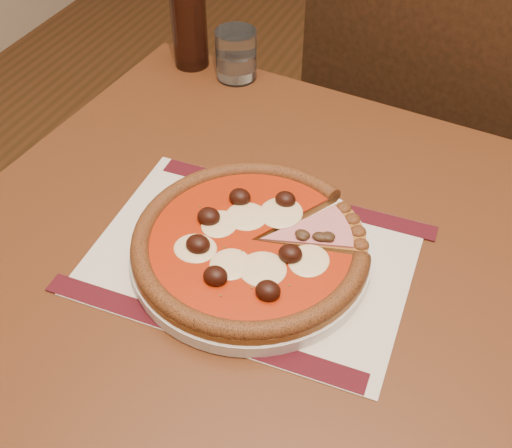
# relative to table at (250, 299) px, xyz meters

# --- Properties ---
(table) EXTENTS (0.85, 0.85, 0.75)m
(table) POSITION_rel_table_xyz_m (0.00, 0.00, 0.00)
(table) COLOR #552714
(table) RESTS_ON ground
(chair_far) EXTENTS (0.54, 0.54, 0.95)m
(chair_far) POSITION_rel_table_xyz_m (0.10, 0.65, -0.11)
(chair_far) COLOR black
(chair_far) RESTS_ON ground
(placemat) EXTENTS (0.41, 0.31, 0.00)m
(placemat) POSITION_rel_table_xyz_m (0.01, -0.01, 0.10)
(placemat) COLOR beige
(placemat) RESTS_ON table
(plate) EXTENTS (0.30, 0.30, 0.02)m
(plate) POSITION_rel_table_xyz_m (0.01, -0.01, 0.11)
(plate) COLOR white
(plate) RESTS_ON placemat
(pizza) EXTENTS (0.30, 0.30, 0.04)m
(pizza) POSITION_rel_table_xyz_m (0.01, -0.01, 0.13)
(pizza) COLOR #9B5E25
(pizza) RESTS_ON plate
(ham_slice) EXTENTS (0.13, 0.11, 0.02)m
(ham_slice) POSITION_rel_table_xyz_m (0.08, 0.05, 0.13)
(ham_slice) COLOR #9B5E25
(ham_slice) RESTS_ON plate
(water_glass) EXTENTS (0.08, 0.08, 0.09)m
(water_glass) POSITION_rel_table_xyz_m (-0.20, 0.37, 0.14)
(water_glass) COLOR white
(water_glass) RESTS_ON table
(bottle) EXTENTS (0.06, 0.06, 0.21)m
(bottle) POSITION_rel_table_xyz_m (-0.29, 0.38, 0.18)
(bottle) COLOR black
(bottle) RESTS_ON table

